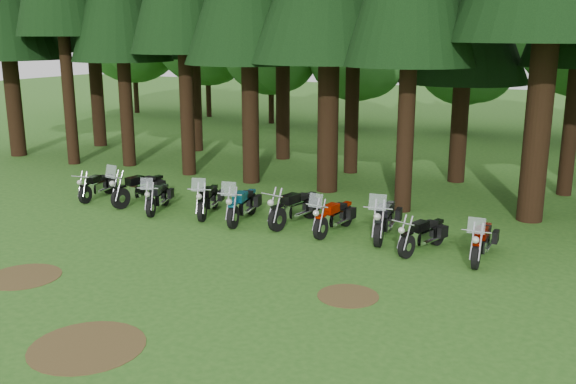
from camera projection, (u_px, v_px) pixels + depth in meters
name	position (u px, v px, depth m)	size (l,w,h in m)	color
ground	(173.00, 271.00, 16.03)	(120.00, 120.00, 0.00)	#295D1B
decid_0	(134.00, 32.00, 46.20)	(8.00, 7.78, 10.00)	black
decid_1	(209.00, 32.00, 43.96)	(7.91, 7.69, 9.88)	black
decid_2	(274.00, 47.00, 40.87)	(6.72, 6.53, 8.40)	black
decid_3	(360.00, 55.00, 38.76)	(6.12, 5.95, 7.65)	black
decid_4	(469.00, 58.00, 37.05)	(5.93, 5.76, 7.41)	black
dirt_patch_0	(23.00, 277.00, 15.62)	(1.80, 1.80, 0.01)	#4C3D1E
dirt_patch_1	(348.00, 296.00, 14.48)	(1.40, 1.40, 0.01)	#4C3D1E
dirt_patch_2	(87.00, 346.00, 12.13)	(2.20, 2.20, 0.01)	#4C3D1E
motorcycle_0	(98.00, 187.00, 22.94)	(0.46, 2.10, 0.86)	black
motorcycle_1	(139.00, 189.00, 22.22)	(0.67, 2.49, 1.56)	black
motorcycle_2	(158.00, 198.00, 21.30)	(0.99, 2.11, 1.36)	black
motorcycle_3	(208.00, 200.00, 20.87)	(1.05, 2.29, 1.47)	black
motorcycle_4	(242.00, 205.00, 20.14)	(0.75, 2.42, 1.52)	black
motorcycle_5	(295.00, 209.00, 19.78)	(0.59, 2.44, 1.00)	black
motorcycle_6	(334.00, 217.00, 18.97)	(0.54, 2.26, 1.42)	black
motorcycle_7	(385.00, 220.00, 18.48)	(0.67, 2.52, 1.58)	black
motorcycle_8	(423.00, 236.00, 17.34)	(0.77, 2.09, 0.87)	black
motorcycle_9	(482.00, 242.00, 16.69)	(0.42, 2.25, 1.42)	black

